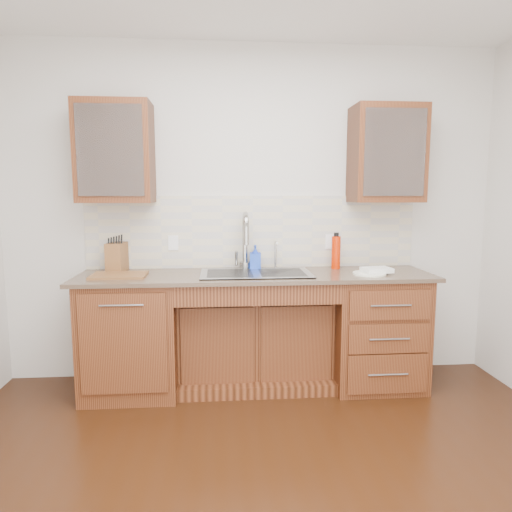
{
  "coord_description": "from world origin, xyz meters",
  "views": [
    {
      "loc": [
        -0.28,
        -2.0,
        1.52
      ],
      "look_at": [
        0.0,
        1.4,
        1.05
      ],
      "focal_mm": 32.0,
      "sensor_mm": 36.0,
      "label": 1
    }
  ],
  "objects": [
    {
      "name": "countertop",
      "position": [
        0.0,
        1.43,
        0.9
      ],
      "size": [
        2.7,
        0.65,
        0.03
      ],
      "primitive_type": "cube",
      "color": "#84705B",
      "rests_on": "base_cabinet_left"
    },
    {
      "name": "backsplash",
      "position": [
        0.0,
        1.74,
        1.21
      ],
      "size": [
        2.7,
        0.02,
        0.59
      ],
      "primitive_type": "cube",
      "color": "beige",
      "rests_on": "wall_back"
    },
    {
      "name": "dish_towel",
      "position": [
        0.92,
        1.34,
        0.94
      ],
      "size": [
        0.23,
        0.18,
        0.03
      ],
      "primitive_type": "cube",
      "rotation": [
        0.0,
        0.0,
        0.14
      ],
      "color": "white",
      "rests_on": "plate"
    },
    {
      "name": "sink",
      "position": [
        0.0,
        1.41,
        0.83
      ],
      "size": [
        0.84,
        0.46,
        0.19
      ],
      "primitive_type": "cube",
      "color": "#9E9EA5",
      "rests_on": "countertop"
    },
    {
      "name": "cup_right_b",
      "position": [
        1.11,
        1.58,
        1.77
      ],
      "size": [
        0.13,
        0.13,
        0.09
      ],
      "primitive_type": "imported",
      "rotation": [
        0.0,
        0.0,
        0.26
      ],
      "color": "silver",
      "rests_on": "upper_cabinet_right"
    },
    {
      "name": "plate",
      "position": [
        0.86,
        1.32,
        0.92
      ],
      "size": [
        0.3,
        0.3,
        0.01
      ],
      "primitive_type": "cylinder",
      "rotation": [
        0.0,
        0.0,
        0.21
      ],
      "color": "white",
      "rests_on": "countertop"
    },
    {
      "name": "soap_bottle",
      "position": [
        0.01,
        1.63,
        1.01
      ],
      "size": [
        0.1,
        0.1,
        0.2
      ],
      "primitive_type": "imported",
      "rotation": [
        0.0,
        0.0,
        -0.09
      ],
      "color": "blue",
      "rests_on": "countertop"
    },
    {
      "name": "faucet",
      "position": [
        -0.07,
        1.64,
        1.11
      ],
      "size": [
        0.04,
        0.04,
        0.4
      ],
      "primitive_type": "cylinder",
      "color": "#999993",
      "rests_on": "countertop"
    },
    {
      "name": "upper_cabinet_left",
      "position": [
        -1.05,
        1.58,
        1.83
      ],
      "size": [
        0.55,
        0.34,
        0.75
      ],
      "primitive_type": "cube",
      "color": "#593014",
      "rests_on": "wall_back"
    },
    {
      "name": "cup_left_a",
      "position": [
        -1.14,
        1.58,
        1.78
      ],
      "size": [
        0.17,
        0.17,
        0.11
      ],
      "primitive_type": "imported",
      "rotation": [
        0.0,
        0.0,
        0.3
      ],
      "color": "silver",
      "rests_on": "upper_cabinet_left"
    },
    {
      "name": "base_cabinet_right",
      "position": [
        0.95,
        1.44,
        0.44
      ],
      "size": [
        0.7,
        0.62,
        0.88
      ],
      "primitive_type": "cube",
      "color": "#593014",
      "rests_on": "ground"
    },
    {
      "name": "outlet_left",
      "position": [
        -0.65,
        1.73,
        1.12
      ],
      "size": [
        0.08,
        0.01,
        0.12
      ],
      "primitive_type": "cube",
      "color": "white",
      "rests_on": "backsplash"
    },
    {
      "name": "base_cabinet_center",
      "position": [
        0.0,
        1.53,
        0.35
      ],
      "size": [
        1.2,
        0.44,
        0.7
      ],
      "primitive_type": "cube",
      "color": "#593014",
      "rests_on": "ground"
    },
    {
      "name": "water_bottle",
      "position": [
        0.67,
        1.61,
        1.04
      ],
      "size": [
        0.09,
        0.09,
        0.27
      ],
      "primitive_type": "cylinder",
      "rotation": [
        0.0,
        0.0,
        -0.25
      ],
      "color": "red",
      "rests_on": "countertop"
    },
    {
      "name": "cutting_board",
      "position": [
        -1.02,
        1.39,
        0.92
      ],
      "size": [
        0.4,
        0.28,
        0.02
      ],
      "primitive_type": "cube",
      "rotation": [
        0.0,
        0.0,
        0.01
      ],
      "color": "#986225",
      "rests_on": "countertop"
    },
    {
      "name": "base_cabinet_left",
      "position": [
        -0.95,
        1.44,
        0.44
      ],
      "size": [
        0.7,
        0.62,
        0.88
      ],
      "primitive_type": "cube",
      "color": "#593014",
      "rests_on": "ground"
    },
    {
      "name": "upper_cabinet_right",
      "position": [
        1.05,
        1.58,
        1.83
      ],
      "size": [
        0.55,
        0.34,
        0.75
      ],
      "primitive_type": "cube",
      "color": "#593014",
      "rests_on": "wall_back"
    },
    {
      "name": "knife_block",
      "position": [
        -1.08,
        1.63,
        1.02
      ],
      "size": [
        0.15,
        0.22,
        0.23
      ],
      "primitive_type": "cube",
      "rotation": [
        0.0,
        0.0,
        -0.12
      ],
      "color": "#9B7347",
      "rests_on": "countertop"
    },
    {
      "name": "outlet_right",
      "position": [
        0.65,
        1.73,
        1.12
      ],
      "size": [
        0.08,
        0.01,
        0.12
      ],
      "primitive_type": "cube",
      "color": "white",
      "rests_on": "backsplash"
    },
    {
      "name": "cup_right_a",
      "position": [
        0.94,
        1.58,
        1.78
      ],
      "size": [
        0.17,
        0.17,
        0.11
      ],
      "primitive_type": "imported",
      "rotation": [
        0.0,
        0.0,
        0.24
      ],
      "color": "white",
      "rests_on": "upper_cabinet_right"
    },
    {
      "name": "cup_left_b",
      "position": [
        -0.93,
        1.58,
        1.77
      ],
      "size": [
        0.14,
        0.14,
        0.1
      ],
      "primitive_type": "imported",
      "rotation": [
        0.0,
        0.0,
        0.34
      ],
      "color": "white",
      "rests_on": "upper_cabinet_left"
    },
    {
      "name": "filter_tap",
      "position": [
        0.18,
        1.65,
        1.03
      ],
      "size": [
        0.02,
        0.02,
        0.24
      ],
      "primitive_type": "cylinder",
      "color": "#999993",
      "rests_on": "countertop"
    },
    {
      "name": "wall_back",
      "position": [
        0.0,
        1.8,
        1.35
      ],
      "size": [
        4.0,
        0.1,
        2.7
      ],
      "primitive_type": "cube",
      "color": "beige",
      "rests_on": "ground"
    }
  ]
}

